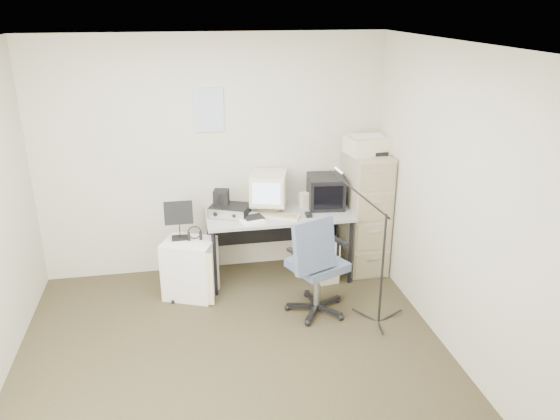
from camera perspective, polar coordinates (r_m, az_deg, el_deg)
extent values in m
cube|color=#2B2716|center=(4.66, -4.65, -15.75)|extent=(3.60, 3.60, 0.01)
cube|color=white|center=(3.74, -5.83, 16.65)|extent=(3.60, 3.60, 0.01)
cube|color=beige|center=(5.73, -7.03, 5.45)|extent=(3.60, 0.02, 2.50)
cube|color=beige|center=(2.48, -0.69, -17.22)|extent=(3.60, 0.02, 2.50)
cube|color=beige|center=(4.55, 17.99, 0.34)|extent=(0.02, 3.60, 2.50)
cube|color=white|center=(5.61, -7.46, 10.33)|extent=(0.30, 0.02, 0.44)
cube|color=#C0B797|center=(5.93, 8.86, -0.22)|extent=(0.40, 0.60, 1.30)
cube|color=beige|center=(5.72, 9.21, 6.73)|extent=(0.49, 0.37, 0.17)
cube|color=#9A9B8F|center=(5.78, -0.14, -3.60)|extent=(1.50, 0.70, 0.73)
cube|color=beige|center=(5.65, -1.23, 1.94)|extent=(0.44, 0.46, 0.39)
cube|color=black|center=(5.77, 4.78, 1.95)|extent=(0.41, 0.42, 0.33)
cube|color=beige|center=(5.75, 2.56, 1.03)|extent=(0.11, 0.11, 0.16)
cube|color=beige|center=(5.51, -0.29, -0.63)|extent=(0.48, 0.33, 0.03)
cube|color=black|center=(5.54, 3.00, -0.50)|extent=(0.06, 0.10, 0.03)
cube|color=black|center=(5.57, -5.25, -0.03)|extent=(0.46, 0.40, 0.11)
cube|color=black|center=(5.56, -6.16, 1.34)|extent=(0.18, 0.17, 0.15)
cube|color=white|center=(5.45, -3.21, -0.92)|extent=(0.30, 0.36, 0.02)
cube|color=beige|center=(5.86, 4.42, -4.93)|extent=(0.27, 0.49, 0.43)
cube|color=slate|center=(5.08, 3.93, -5.55)|extent=(0.77, 0.77, 1.02)
cube|color=white|center=(5.51, -9.39, -6.04)|extent=(0.59, 0.53, 0.59)
cube|color=black|center=(5.38, -10.51, -0.99)|extent=(0.29, 0.18, 0.40)
torus|color=black|center=(5.39, -8.90, -2.61)|extent=(0.18, 0.18, 0.03)
cylinder|color=black|center=(4.90, 10.77, -4.45)|extent=(0.03, 0.03, 1.40)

